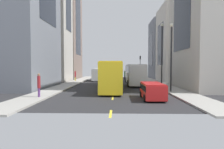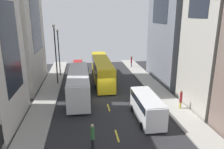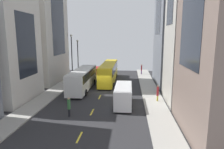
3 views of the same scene
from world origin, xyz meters
TOP-DOWN VIEW (x-y plane):
  - ground_plane at (0.00, 0.00)m, footprint 41.87×41.87m
  - sidewalk_west at (-7.55, 0.00)m, footprint 2.77×44.00m
  - sidewalk_east at (7.55, 0.00)m, footprint 2.77×44.00m
  - lane_stripe_2 at (0.00, -9.00)m, footprint 0.16×2.00m
  - lane_stripe_3 at (0.00, -3.00)m, footprint 0.16×2.00m
  - lane_stripe_4 at (0.00, 3.00)m, footprint 0.16×2.00m
  - lane_stripe_5 at (0.00, 9.00)m, footprint 0.16×2.00m
  - lane_stripe_6 at (0.00, 15.00)m, footprint 0.16×2.00m
  - lane_stripe_7 at (0.00, 21.00)m, footprint 0.16×2.00m
  - building_west_2 at (-12.31, 6.99)m, footprint 6.41×11.78m
  - city_bus_white at (-3.39, 0.99)m, footprint 2.80×11.61m
  - streetcar_yellow at (0.25, 7.53)m, footprint 2.70×14.19m
  - delivery_van_white at (3.51, -6.34)m, footprint 2.25×6.10m
  - car_red_0 at (-3.69, 15.56)m, footprint 1.96×4.05m
  - pedestrian_waiting_curb at (6.99, 15.40)m, footprint 0.29×0.29m
  - pedestrian_crossing_mid at (-2.24, -10.48)m, footprint 0.33×0.33m
  - pedestrian_crossing_near at (7.99, -4.61)m, footprint 0.29×0.29m
  - streetlamp_near at (-6.66, 6.57)m, footprint 0.44×0.44m
  - streetlamp_far at (-6.66, 11.06)m, footprint 0.44×0.44m

SIDE VIEW (x-z plane):
  - ground_plane at x=0.00m, z-range 0.00..0.00m
  - lane_stripe_2 at x=0.00m, z-range 0.00..0.01m
  - lane_stripe_3 at x=0.00m, z-range 0.00..0.01m
  - lane_stripe_4 at x=0.00m, z-range 0.00..0.01m
  - lane_stripe_5 at x=0.00m, z-range 0.00..0.01m
  - lane_stripe_6 at x=0.00m, z-range 0.00..0.01m
  - lane_stripe_7 at x=0.00m, z-range 0.00..0.01m
  - sidewalk_west at x=-7.55m, z-range 0.00..0.15m
  - sidewalk_east at x=7.55m, z-range 0.00..0.15m
  - car_red_0 at x=-3.69m, z-range 0.14..1.64m
  - pedestrian_crossing_mid at x=-2.24m, z-range 0.08..2.23m
  - pedestrian_crossing_near at x=7.99m, z-range 0.23..2.36m
  - pedestrian_waiting_curb at x=6.99m, z-range 0.25..2.48m
  - delivery_van_white at x=3.51m, z-range 0.23..2.80m
  - city_bus_white at x=-3.39m, z-range 0.33..3.69m
  - streetcar_yellow at x=0.25m, z-range 0.33..3.92m
  - streetlamp_far at x=-6.66m, z-range 0.97..8.82m
  - streetlamp_near at x=-6.66m, z-range 1.00..9.88m
  - building_west_2 at x=-12.31m, z-range 0.00..23.26m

